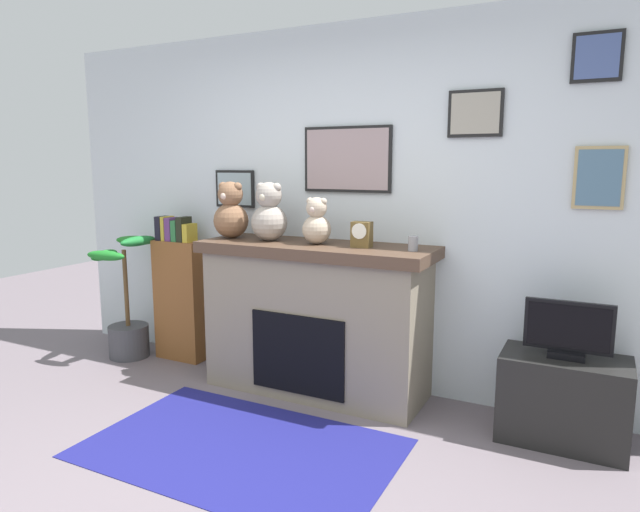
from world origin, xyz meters
The scene contains 12 objects.
back_wall centered at (0.00, 2.00, 1.30)m, with size 5.20×0.15×2.60m.
fireplace centered at (-0.12, 1.66, 0.54)m, with size 1.67×0.61×1.08m.
bookshelf centered at (-1.44, 1.74, 0.56)m, with size 0.43×0.16×1.20m.
potted_plant centered at (-1.88, 1.57, 0.36)m, with size 0.50×0.55×1.05m.
tv_stand centered at (1.52, 1.64, 0.26)m, with size 0.71×0.40×0.52m, color black.
television centered at (1.52, 1.64, 0.67)m, with size 0.48×0.14×0.33m.
area_rug centered at (-0.12, 0.71, 0.00)m, with size 1.77×1.12×0.01m, color navy.
candle_jar centered at (0.58, 1.64, 1.12)m, with size 0.06×0.06×0.09m, color gray.
mantel_clock centered at (0.23, 1.64, 1.16)m, with size 0.13×0.10×0.17m.
teddy_bear_grey centered at (-0.83, 1.64, 1.26)m, with size 0.26×0.26×0.42m.
teddy_bear_cream centered at (-0.49, 1.64, 1.26)m, with size 0.26×0.26×0.42m.
teddy_bear_tan centered at (-0.11, 1.64, 1.22)m, with size 0.20×0.20×0.32m.
Camera 1 is at (1.63, -1.76, 1.62)m, focal length 31.29 mm.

